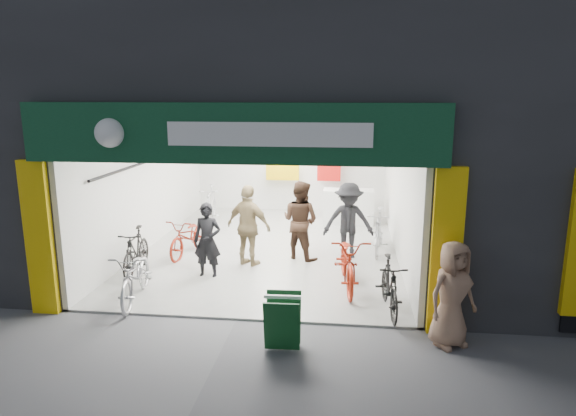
% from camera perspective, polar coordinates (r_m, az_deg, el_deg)
% --- Properties ---
extents(ground, '(60.00, 60.00, 0.00)m').
position_cam_1_polar(ground, '(8.63, -5.80, -12.33)').
color(ground, '#56565B').
rests_on(ground, ground).
extents(building, '(17.00, 10.27, 8.00)m').
position_cam_1_polar(building, '(12.66, 2.97, 15.74)').
color(building, '#232326').
rests_on(building, ground).
extents(bike_left_front, '(0.89, 1.88, 0.95)m').
position_cam_1_polar(bike_left_front, '(9.54, -16.51, -7.21)').
color(bike_left_front, '#B5B4B9').
rests_on(bike_left_front, ground).
extents(bike_left_midfront, '(0.58, 1.62, 0.95)m').
position_cam_1_polar(bike_left_midfront, '(10.95, -16.54, -4.64)').
color(bike_left_midfront, black).
rests_on(bike_left_midfront, ground).
extents(bike_left_midback, '(0.85, 1.77, 0.89)m').
position_cam_1_polar(bike_left_midback, '(11.88, -10.99, -3.13)').
color(bike_left_midback, maroon).
rests_on(bike_left_midback, ground).
extents(bike_left_back, '(0.70, 1.83, 1.07)m').
position_cam_1_polar(bike_left_back, '(14.67, -8.60, 0.35)').
color(bike_left_back, silver).
rests_on(bike_left_back, ground).
extents(bike_right_front, '(0.57, 1.61, 0.95)m').
position_cam_1_polar(bike_right_front, '(8.84, 11.22, -8.53)').
color(bike_right_front, black).
rests_on(bike_right_front, ground).
extents(bike_right_mid, '(0.89, 2.08, 1.06)m').
position_cam_1_polar(bike_right_mid, '(9.81, 6.66, -5.87)').
color(bike_right_mid, '#9A200E').
rests_on(bike_right_mid, ground).
extents(bike_right_back, '(0.67, 1.75, 1.02)m').
position_cam_1_polar(bike_right_back, '(12.03, 10.03, -2.57)').
color(bike_right_back, '#A9AAAE').
rests_on(bike_right_back, ground).
extents(customer_a, '(0.58, 0.40, 1.53)m').
position_cam_1_polar(customer_a, '(10.30, -8.95, -3.65)').
color(customer_a, black).
rests_on(customer_a, ground).
extents(customer_b, '(1.07, 0.99, 1.77)m').
position_cam_1_polar(customer_b, '(11.29, 1.37, -1.42)').
color(customer_b, '#342117').
rests_on(customer_b, ground).
extents(customer_c, '(1.16, 0.73, 1.72)m').
position_cam_1_polar(customer_c, '(11.41, 6.73, -1.48)').
color(customer_c, black).
rests_on(customer_c, ground).
extents(customer_d, '(1.12, 0.79, 1.77)m').
position_cam_1_polar(customer_d, '(10.84, -4.38, -2.06)').
color(customer_d, '#8C7751').
rests_on(customer_d, ground).
extents(pedestrian_near, '(0.92, 0.83, 1.58)m').
position_cam_1_polar(pedestrian_near, '(7.88, 17.77, -9.11)').
color(pedestrian_near, '#8E6A53').
rests_on(pedestrian_near, ground).
extents(sandwich_board, '(0.54, 0.54, 0.79)m').
position_cam_1_polar(sandwich_board, '(7.56, -0.60, -12.37)').
color(sandwich_board, '#10401B').
rests_on(sandwich_board, ground).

